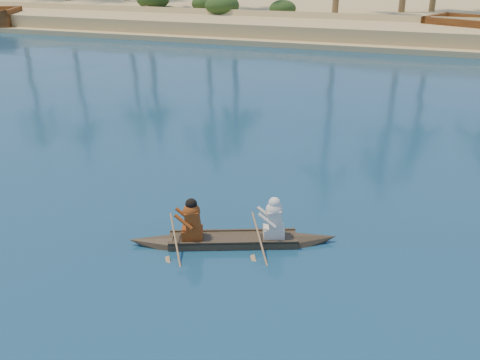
% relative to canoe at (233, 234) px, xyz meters
% --- Properties ---
extents(ground, '(160.00, 160.00, 0.00)m').
position_rel_canoe_xyz_m(ground, '(2.92, 4.00, -0.25)').
color(ground, '#0B2D4C').
rests_on(ground, ground).
extents(sandy_embankment, '(150.00, 51.00, 1.50)m').
position_rel_canoe_xyz_m(sandy_embankment, '(2.92, 50.89, 0.28)').
color(sandy_embankment, tan).
rests_on(sandy_embankment, ground).
extents(shrub_cluster, '(100.00, 6.00, 2.40)m').
position_rel_canoe_xyz_m(shrub_cluster, '(2.92, 35.50, 0.95)').
color(shrub_cluster, '#213513').
rests_on(shrub_cluster, ground).
extents(canoe, '(4.65, 2.22, 1.30)m').
position_rel_canoe_xyz_m(canoe, '(0.00, 0.00, 0.00)').
color(canoe, '#3D3121').
rests_on(canoe, ground).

